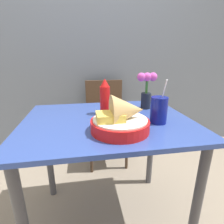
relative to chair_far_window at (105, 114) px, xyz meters
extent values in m
plane|color=gray|center=(-0.10, -0.83, -0.52)|extent=(12.00, 12.00, 0.00)
cube|color=slate|center=(-0.10, 0.23, 0.78)|extent=(7.00, 0.06, 2.60)
cube|color=#334C9E|center=(-0.10, -0.83, 0.24)|extent=(0.98, 0.76, 0.02)
cylinder|color=#4C4C51|center=(0.33, -1.15, -0.15)|extent=(0.05, 0.05, 0.75)
cylinder|color=#4C4C51|center=(-0.52, -0.51, -0.15)|extent=(0.05, 0.05, 0.75)
cylinder|color=#4C4C51|center=(0.33, -0.51, -0.15)|extent=(0.05, 0.05, 0.75)
cylinder|color=#473323|center=(-0.18, -0.27, -0.30)|extent=(0.03, 0.03, 0.44)
cylinder|color=#473323|center=(0.18, -0.27, -0.30)|extent=(0.03, 0.03, 0.44)
cylinder|color=#473323|center=(-0.18, 0.09, -0.30)|extent=(0.03, 0.03, 0.44)
cylinder|color=#473323|center=(0.18, 0.09, -0.30)|extent=(0.03, 0.03, 0.44)
cube|color=#473323|center=(0.00, -0.09, -0.07)|extent=(0.40, 0.40, 0.02)
cube|color=#473323|center=(0.00, 0.09, 0.14)|extent=(0.40, 0.03, 0.41)
cylinder|color=red|center=(-0.06, -1.01, 0.28)|extent=(0.29, 0.29, 0.06)
cylinder|color=white|center=(-0.06, -1.01, 0.31)|extent=(0.27, 0.27, 0.01)
cone|color=tan|center=(-0.02, -1.01, 0.35)|extent=(0.16, 0.16, 0.16)
cube|color=#E5C14C|center=(-0.11, -1.02, 0.33)|extent=(0.13, 0.10, 0.04)
cylinder|color=red|center=(-0.09, -0.73, 0.34)|extent=(0.06, 0.06, 0.18)
cone|color=red|center=(-0.09, -0.73, 0.45)|extent=(0.06, 0.06, 0.05)
cylinder|color=navy|center=(0.18, -0.93, 0.32)|extent=(0.09, 0.09, 0.15)
cylinder|color=black|center=(0.18, -0.93, 0.31)|extent=(0.08, 0.08, 0.12)
cylinder|color=white|center=(0.19, -0.93, 0.39)|extent=(0.01, 0.07, 0.21)
cylinder|color=black|center=(0.20, -0.66, 0.30)|extent=(0.07, 0.07, 0.11)
cylinder|color=#33722D|center=(0.20, -0.66, 0.41)|extent=(0.02, 0.02, 0.10)
sphere|color=#D14CB2|center=(0.20, -0.66, 0.47)|extent=(0.06, 0.06, 0.06)
sphere|color=#D14CB2|center=(0.16, -0.66, 0.47)|extent=(0.06, 0.06, 0.06)
sphere|color=#D14CB2|center=(0.24, -0.66, 0.47)|extent=(0.06, 0.06, 0.06)
camera|label=1|loc=(-0.23, -1.79, 0.61)|focal=28.00mm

